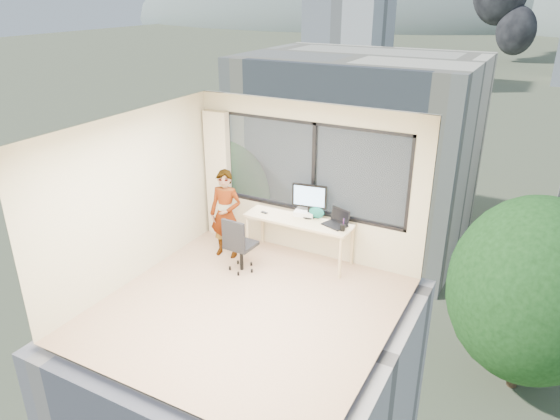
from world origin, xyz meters
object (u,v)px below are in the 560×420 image
Objects in this scene: laptop at (335,219)px; handbag at (316,212)px; chair at (241,243)px; game_console at (305,213)px; desk at (299,239)px; person at (226,214)px; monitor at (309,201)px.

handbag is (-0.38, 0.14, -0.02)m from laptop.
chair is 2.83× the size of game_console.
handbag is at bearing 48.21° from chair.
desk is 1.88× the size of chair.
person is at bearing -176.34° from handbag.
monitor reaches higher than game_console.
monitor is 0.27m from game_console.
handbag is at bearing 32.13° from desk.
desk is 1.01m from chair.
monitor is at bearing 52.09° from chair.
chair is at bearing -154.10° from handbag.
game_console is (1.17, 0.62, 0.03)m from person.
handbag is (0.13, 0.01, -0.19)m from monitor.
desk is 0.55m from handbag.
chair is 2.48× the size of laptop.
monitor reaches higher than laptop.
desk is 0.79m from laptop.
chair reaches higher than handbag.
desk is at bearing 11.70° from person.
handbag is at bearing -2.68° from monitor.
person is 2.64× the size of monitor.
laptop is (0.51, -0.12, -0.17)m from monitor.
laptop is at bearing 5.13° from person.
chair is 0.63× the size of person.
monitor is 0.23m from handbag.
laptop is at bearing -39.04° from handbag.
chair is 1.54m from laptop.
desk is 0.45m from game_console.
person is 1.41m from monitor.
monitor reaches higher than handbag.
laptop is at bearing 34.01° from chair.
person reaches higher than desk.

